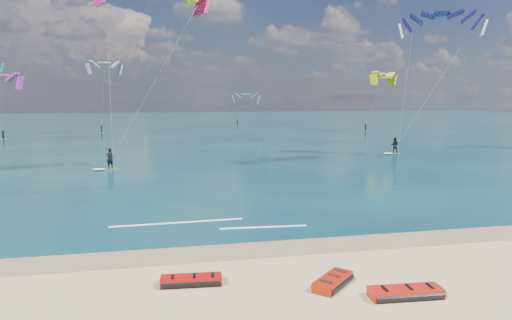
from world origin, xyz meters
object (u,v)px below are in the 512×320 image
Objects in this scene: packed_kite_mid at (405,297)px; kitesurfer_main at (131,63)px; packed_kite_left at (191,284)px; packed_kite_right at (333,286)px; kitesurfer_far at (420,74)px.

kitesurfer_main reaches higher than packed_kite_mid.
packed_kite_right is (5.04, -1.19, 0.00)m from packed_kite_left.
packed_kite_left is 1.13× the size of packed_kite_right.
packed_kite_left is at bearing -97.79° from kitesurfer_main.
kitesurfer_far is (23.64, 33.80, 9.52)m from packed_kite_right.
packed_kite_mid is 32.36m from kitesurfer_main.
kitesurfer_far is (28.68, 32.61, 9.52)m from packed_kite_left.
kitesurfer_main reaches higher than kitesurfer_far.
packed_kite_right is 0.12× the size of kitesurfer_far.
packed_kite_left is at bearing 163.94° from packed_kite_mid.
kitesurfer_main is at bearing 113.83° from packed_kite_mid.
packed_kite_left is 28.37m from kitesurfer_main.
kitesurfer_far reaches higher than packed_kite_right.
kitesurfer_main is at bearing 101.92° from packed_kite_left.
packed_kite_mid is at bearing -100.87° from kitesurfer_far.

